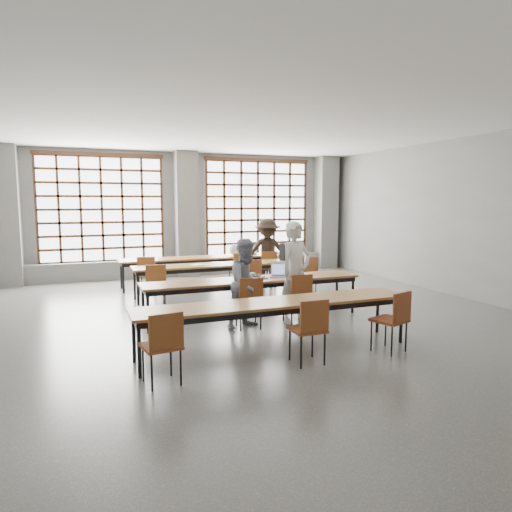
{
  "coord_description": "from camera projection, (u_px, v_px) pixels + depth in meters",
  "views": [
    {
      "loc": [
        -2.84,
        -7.55,
        2.12
      ],
      "look_at": [
        0.25,
        0.4,
        1.09
      ],
      "focal_mm": 32.0,
      "sensor_mm": 36.0,
      "label": 1
    }
  ],
  "objects": [
    {
      "name": "chair_near_mid",
      "position": [
        310.0,
        325.0,
        5.88
      ],
      "size": [
        0.42,
        0.43,
        0.88
      ],
      "color": "brown",
      "rests_on": "floor"
    },
    {
      "name": "paper_sheet_b",
      "position": [
        211.0,
        264.0,
        10.07
      ],
      "size": [
        0.35,
        0.3,
        0.0
      ],
      "primitive_type": "cube",
      "rotation": [
        0.0,
        0.0,
        -0.34
      ],
      "color": "silver",
      "rests_on": "desk_row_b"
    },
    {
      "name": "window_right",
      "position": [
        258.0,
        208.0,
        13.86
      ],
      "size": [
        3.32,
        0.12,
        3.0
      ],
      "color": "white",
      "rests_on": "wall_back"
    },
    {
      "name": "mouse",
      "position": [
        301.0,
        275.0,
        8.54
      ],
      "size": [
        0.11,
        0.09,
        0.04
      ],
      "primitive_type": "ellipsoid",
      "rotation": [
        0.0,
        0.0,
        -0.31
      ],
      "color": "white",
      "rests_on": "desk_row_c"
    },
    {
      "name": "wall_right",
      "position": [
        468.0,
        218.0,
        9.85
      ],
      "size": [
        0.0,
        11.0,
        11.0
      ],
      "primitive_type": "plane",
      "rotation": [
        1.57,
        0.0,
        -1.57
      ],
      "color": "slate",
      "rests_on": "floor"
    },
    {
      "name": "sill_ledge",
      "position": [
        187.0,
        266.0,
        13.13
      ],
      "size": [
        9.8,
        0.35,
        0.5
      ],
      "primitive_type": "cube",
      "color": "#5C5C59",
      "rests_on": "floor"
    },
    {
      "name": "floor",
      "position": [
        251.0,
        319.0,
        8.26
      ],
      "size": [
        11.0,
        11.0,
        0.0
      ],
      "primitive_type": "plane",
      "color": "#50504E",
      "rests_on": "ground"
    },
    {
      "name": "window_left",
      "position": [
        102.0,
        209.0,
        12.24
      ],
      "size": [
        3.32,
        0.12,
        3.0
      ],
      "color": "white",
      "rests_on": "wall_back"
    },
    {
      "name": "chair_back_right",
      "position": [
        269.0,
        265.0,
        11.44
      ],
      "size": [
        0.52,
        0.52,
        0.88
      ],
      "color": "brown",
      "rests_on": "floor"
    },
    {
      "name": "column_left",
      "position": [
        7.0,
        216.0,
        11.26
      ],
      "size": [
        0.6,
        0.55,
        3.5
      ],
      "primitive_type": "cube",
      "color": "#5C5C59",
      "rests_on": "floor"
    },
    {
      "name": "wall_back",
      "position": [
        184.0,
        214.0,
        13.14
      ],
      "size": [
        10.0,
        0.0,
        10.0
      ],
      "primitive_type": "plane",
      "rotation": [
        1.57,
        0.0,
        0.0
      ],
      "color": "slate",
      "rests_on": "floor"
    },
    {
      "name": "column_mid",
      "position": [
        186.0,
        214.0,
        12.88
      ],
      "size": [
        0.6,
        0.55,
        3.5
      ],
      "primitive_type": "cube",
      "color": "#5C5C59",
      "rests_on": "floor"
    },
    {
      "name": "plastic_bag",
      "position": [
        234.0,
        250.0,
        11.78
      ],
      "size": [
        0.29,
        0.25,
        0.29
      ],
      "primitive_type": "ellipsoid",
      "rotation": [
        0.0,
        0.0,
        0.16
      ],
      "color": "silver",
      "rests_on": "desk_row_a"
    },
    {
      "name": "desk_row_b",
      "position": [
        223.0,
        266.0,
        10.23
      ],
      "size": [
        4.0,
        0.7,
        0.73
      ],
      "color": "brown",
      "rests_on": "floor"
    },
    {
      "name": "chair_front_left",
      "position": [
        249.0,
        297.0,
        7.55
      ],
      "size": [
        0.46,
        0.47,
        0.88
      ],
      "color": "brown",
      "rests_on": "floor"
    },
    {
      "name": "column_right",
      "position": [
        326.0,
        213.0,
        14.5
      ],
      "size": [
        0.6,
        0.55,
        3.5
      ],
      "primitive_type": "cube",
      "color": "#5C5C59",
      "rests_on": "floor"
    },
    {
      "name": "chair_mid_right",
      "position": [
        308.0,
        272.0,
        10.31
      ],
      "size": [
        0.46,
        0.46,
        0.88
      ],
      "color": "brown",
      "rests_on": "floor"
    },
    {
      "name": "phone",
      "position": [
        265.0,
        279.0,
        8.19
      ],
      "size": [
        0.14,
        0.08,
        0.01
      ],
      "primitive_type": "cube",
      "rotation": [
        0.0,
        0.0,
        -0.17
      ],
      "color": "black",
      "rests_on": "desk_row_c"
    },
    {
      "name": "chair_back_left",
      "position": [
        147.0,
        271.0,
        10.36
      ],
      "size": [
        0.52,
        0.52,
        0.88
      ],
      "color": "brown",
      "rests_on": "floor"
    },
    {
      "name": "chair_mid_centre",
      "position": [
        251.0,
        275.0,
        9.82
      ],
      "size": [
        0.51,
        0.51,
        0.88
      ],
      "color": "brown",
      "rests_on": "floor"
    },
    {
      "name": "laptop_front",
      "position": [
        280.0,
        273.0,
        8.52
      ],
      "size": [
        0.46,
        0.43,
        0.26
      ],
      "color": "#B7B7BC",
      "rests_on": "desk_row_c"
    },
    {
      "name": "desk_row_c",
      "position": [
        253.0,
        282.0,
        8.23
      ],
      "size": [
        4.0,
        0.7,
        0.73
      ],
      "color": "brown",
      "rests_on": "floor"
    },
    {
      "name": "laptop_back",
      "position": [
        250.0,
        252.0,
        12.02
      ],
      "size": [
        0.43,
        0.39,
        0.26
      ],
      "color": "#B5B5BA",
      "rests_on": "desk_row_a"
    },
    {
      "name": "red_pouch",
      "position": [
        161.0,
        342.0,
        5.28
      ],
      "size": [
        0.21,
        0.11,
        0.06
      ],
      "primitive_type": "cube",
      "rotation": [
        0.0,
        0.0,
        0.14
      ],
      "color": "maroon",
      "rests_on": "chair_near_left"
    },
    {
      "name": "backpack",
      "position": [
        287.0,
        252.0,
        10.82
      ],
      "size": [
        0.36,
        0.27,
        0.4
      ],
      "primitive_type": "cube",
      "rotation": [
        0.0,
        0.0,
        0.23
      ],
      "color": "black",
      "rests_on": "desk_row_b"
    },
    {
      "name": "chair_front_right",
      "position": [
        299.0,
        293.0,
        7.88
      ],
      "size": [
        0.42,
        0.43,
        0.88
      ],
      "color": "brown",
      "rests_on": "floor"
    },
    {
      "name": "student_female",
      "position": [
        247.0,
        283.0,
        7.65
      ],
      "size": [
        0.88,
        0.78,
        1.5
      ],
      "primitive_type": "imported",
      "rotation": [
        0.0,
        0.0,
        0.34
      ],
      "color": "#171F47",
      "rests_on": "floor"
    },
    {
      "name": "student_back",
      "position": [
        268.0,
        252.0,
        11.53
      ],
      "size": [
        1.24,
        0.96,
        1.69
      ],
      "primitive_type": "imported",
      "rotation": [
        0.0,
        0.0,
        -0.35
      ],
      "color": "black",
      "rests_on": "floor"
    },
    {
      "name": "paper_sheet_a",
      "position": [
        197.0,
        264.0,
        10.05
      ],
      "size": [
        0.36,
        0.34,
        0.0
      ],
      "primitive_type": "cube",
      "rotation": [
        0.0,
        0.0,
        0.57
      ],
      "color": "white",
      "rests_on": "desk_row_b"
    },
    {
      "name": "chair_near_right",
      "position": [
        394.0,
        315.0,
        6.36
      ],
      "size": [
        0.53,
        0.53,
        0.88
      ],
      "color": "maroon",
      "rests_on": "floor"
    },
    {
      "name": "student_male",
      "position": [
        296.0,
        272.0,
        7.95
      ],
      "size": [
        0.75,
        0.61,
        1.77
      ],
      "primitive_type": "imported",
      "rotation": [
        0.0,
        0.0,
        0.33
      ],
      "color": "silver",
      "rests_on": "floor"
    },
    {
      "name": "green_box",
      "position": [
        249.0,
        276.0,
        8.27
      ],
      "size": [
        0.27,
        0.18,
        0.09
      ],
      "primitive_type": "cube",
      "rotation": [
        0.0,
        0.0,
        0.38
      ],
      "color": "green",
      "rests_on": "desk_row_c"
    },
    {
      "name": "desk_row_d",
      "position": [
        276.0,
        306.0,
        6.38
      ],
      "size": [
        4.0,
        0.7,
        0.73
      ],
      "color": "brown",
      "rests_on": "floor"
    },
    {
      "name": "chair_mid_left",
      "position": [
        156.0,
        281.0,
        9.09
      ],
      "size": [
        0.46,
        0.46,
        0.88
      ],
      "color": "brown",
      "rests_on": "floor"
    },
    {
      "name": "chair_near_left",
      "position": [
        163.0,
        341.0,
        5.21
      ],
      "size": [
        0.48,
        0.48,
        0.88
      ],
      "color": "brown",
      "rests_on": "floor"
    },
    {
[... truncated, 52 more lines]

